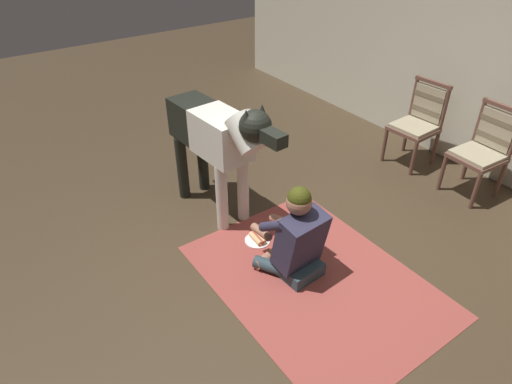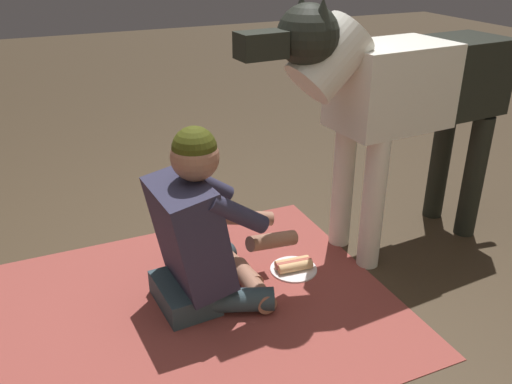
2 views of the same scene
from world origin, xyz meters
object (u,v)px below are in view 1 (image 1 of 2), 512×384
dining_chair_right_of_pair (485,147)px  hot_dog_on_plate (258,239)px  large_dog (217,137)px  dining_chair_left_of_pair (419,119)px  person_sitting_on_floor (296,239)px

dining_chair_right_of_pair → hot_dog_on_plate: size_ratio=4.05×
hot_dog_on_plate → large_dog: bearing=-175.9°
dining_chair_left_of_pair → person_sitting_on_floor: bearing=-74.3°
dining_chair_right_of_pair → dining_chair_left_of_pair: bearing=180.0°
dining_chair_left_of_pair → person_sitting_on_floor: size_ratio=1.14×
dining_chair_left_of_pair → hot_dog_on_plate: (0.17, -2.43, -0.52)m
dining_chair_left_of_pair → dining_chair_right_of_pair: bearing=-0.0°
dining_chair_right_of_pair → person_sitting_on_floor: size_ratio=1.14×
large_dog → person_sitting_on_floor: bearing=4.1°
large_dog → dining_chair_left_of_pair: bearing=80.4°
person_sitting_on_floor → dining_chair_left_of_pair: bearing=105.7°
dining_chair_left_of_pair → person_sitting_on_floor: 2.50m
person_sitting_on_floor → hot_dog_on_plate: 0.60m
large_dog → dining_chair_right_of_pair: bearing=63.3°
hot_dog_on_plate → dining_chair_right_of_pair: bearing=75.0°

